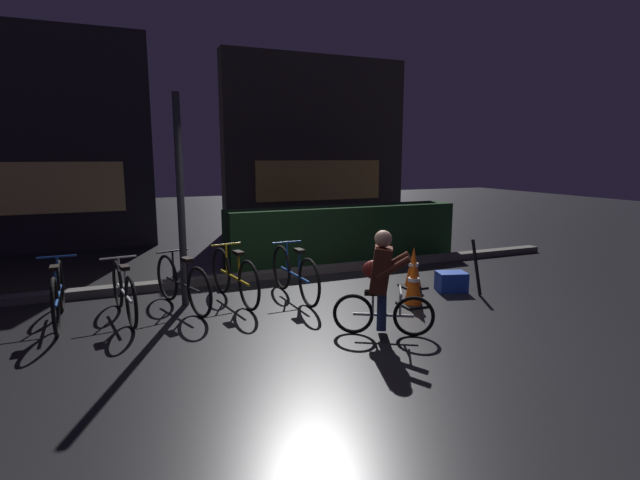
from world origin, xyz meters
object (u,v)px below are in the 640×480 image
Objects in this scene: parked_bike_center_left at (182,284)px; blue_crate at (451,282)px; cyclist at (382,282)px; parked_bike_leftmost at (58,294)px; traffic_cone_far at (413,268)px; closed_umbrella at (476,267)px; parked_bike_left_mid at (124,292)px; parked_bike_center_right at (234,276)px; parked_bike_right_mid at (295,274)px; street_post at (181,202)px; traffic_cone_near at (414,284)px.

parked_bike_center_left is 3.69× the size of blue_crate.
cyclist is (-1.95, -1.20, 0.48)m from blue_crate.
parked_bike_leftmost is 2.66× the size of traffic_cone_far.
blue_crate is at bearing 55.59° from closed_umbrella.
parked_bike_center_right reaches higher than parked_bike_left_mid.
parked_bike_right_mid is 1.40× the size of cyclist.
parked_bike_center_right is (0.69, -0.09, -1.09)m from street_post.
street_post is at bearing 172.11° from traffic_cone_far.
blue_crate is (3.96, -0.74, -0.20)m from parked_bike_center_left.
street_post reaches higher than parked_bike_center_right.
closed_umbrella reaches higher than blue_crate.
parked_bike_left_mid is 1.93× the size of closed_umbrella.
parked_bike_center_right is (0.74, 0.07, 0.01)m from parked_bike_center_left.
parked_bike_right_mid reaches higher than traffic_cone_far.
parked_bike_center_left reaches higher than parked_bike_left_mid.
parked_bike_left_mid is 4.75m from blue_crate.
cyclist is at bearing -131.57° from parked_bike_left_mid.
blue_crate is (0.43, -0.42, -0.17)m from traffic_cone_far.
parked_bike_center_right reaches higher than traffic_cone_far.
parked_bike_right_mid is 2.45m from blue_crate.
blue_crate is (4.71, -0.64, -0.19)m from parked_bike_left_mid.
traffic_cone_far is 2.24m from cyclist.
traffic_cone_near is at bearing -127.93° from parked_bike_center_left.
parked_bike_right_mid reaches higher than parked_bike_left_mid.
closed_umbrella is (4.16, -1.15, -1.05)m from street_post.
street_post is 1.79× the size of parked_bike_center_left.
street_post is 3.41m from traffic_cone_near.
parked_bike_center_left is (0.75, 0.10, 0.01)m from parked_bike_left_mid.
traffic_cone_near is 0.98m from traffic_cone_far.
parked_bike_leftmost is at bearing 84.65° from parked_bike_right_mid.
cyclist reaches higher than blue_crate.
traffic_cone_far is 0.96m from closed_umbrella.
traffic_cone_near is at bearing -113.44° from parked_bike_left_mid.
parked_bike_center_right is at bearing -7.69° from street_post.
parked_bike_leftmost is (-1.57, -0.13, -1.09)m from street_post.
blue_crate is 0.35× the size of cyclist.
closed_umbrella is at bearing 6.98° from traffic_cone_near.
parked_bike_leftmost is at bearing 82.24° from parked_bike_center_right.
parked_bike_left_mid reaches higher than traffic_cone_far.
traffic_cone_far is (3.53, -0.32, -0.04)m from parked_bike_center_left.
blue_crate is (3.22, -0.81, -0.21)m from parked_bike_center_right.
blue_crate is at bearing -107.38° from parked_bike_right_mid.
parked_bike_right_mid reaches higher than traffic_cone_near.
parked_bike_right_mid is at bearing -98.29° from parked_bike_left_mid.
blue_crate is (3.91, -0.90, -1.31)m from street_post.
street_post is 4.45× the size of traffic_cone_far.
closed_umbrella is at bearing -120.28° from parked_bike_center_left.
blue_crate is at bearing -105.63° from parked_bike_left_mid.
cyclist is at bearing -133.43° from traffic_cone_far.
street_post is at bearing 163.43° from cyclist.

